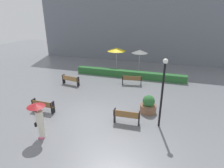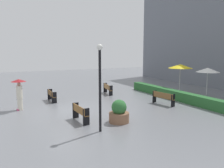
% 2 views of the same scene
% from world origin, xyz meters
% --- Properties ---
extents(ground_plane, '(60.00, 60.00, 0.00)m').
position_xyz_m(ground_plane, '(0.00, 0.00, 0.00)').
color(ground_plane, slate).
extents(bench_near_right, '(1.63, 0.43, 0.89)m').
position_xyz_m(bench_near_right, '(2.62, -0.14, 0.53)').
color(bench_near_right, olive).
rests_on(bench_near_right, ground).
extents(bench_far_left, '(1.84, 0.61, 0.86)m').
position_xyz_m(bench_far_left, '(-3.90, 4.67, 0.51)').
color(bench_far_left, '#9E7242').
rests_on(bench_far_left, ground).
extents(bench_near_left, '(1.63, 0.38, 0.82)m').
position_xyz_m(bench_near_left, '(-3.13, -0.42, 0.49)').
color(bench_near_left, brown).
rests_on(bench_near_left, ground).
extents(bench_back_row, '(1.86, 0.62, 0.88)m').
position_xyz_m(bench_back_row, '(1.56, 6.41, 0.53)').
color(bench_back_row, brown).
rests_on(bench_back_row, ground).
extents(pedestrian_with_umbrella, '(0.93, 0.93, 2.00)m').
position_xyz_m(pedestrian_with_umbrella, '(-1.47, -2.80, 1.28)').
color(pedestrian_with_umbrella, silver).
rests_on(pedestrian_with_umbrella, ground).
extents(planter_pot, '(1.08, 1.08, 1.23)m').
position_xyz_m(planter_pot, '(3.69, 1.68, 0.53)').
color(planter_pot, brown).
rests_on(planter_pot, ground).
extents(lamp_post, '(0.28, 0.28, 4.10)m').
position_xyz_m(lamp_post, '(4.52, 0.21, 2.50)').
color(lamp_post, black).
rests_on(lamp_post, ground).
extents(patio_umbrella_yellow, '(2.09, 2.09, 2.62)m').
position_xyz_m(patio_umbrella_yellow, '(-1.14, 10.48, 2.44)').
color(patio_umbrella_yellow, silver).
rests_on(patio_umbrella_yellow, ground).
extents(patio_umbrella_white, '(1.82, 1.82, 2.46)m').
position_xyz_m(patio_umbrella_white, '(1.44, 10.92, 2.28)').
color(patio_umbrella_white, silver).
rests_on(patio_umbrella_white, ground).
extents(hedge_strip, '(11.40, 0.70, 0.71)m').
position_xyz_m(hedge_strip, '(0.83, 8.40, 0.35)').
color(hedge_strip, '#28602D').
rests_on(hedge_strip, ground).
extents(building_facade, '(28.00, 1.20, 11.31)m').
position_xyz_m(building_facade, '(0.00, 16.00, 5.65)').
color(building_facade, slate).
rests_on(building_facade, ground).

